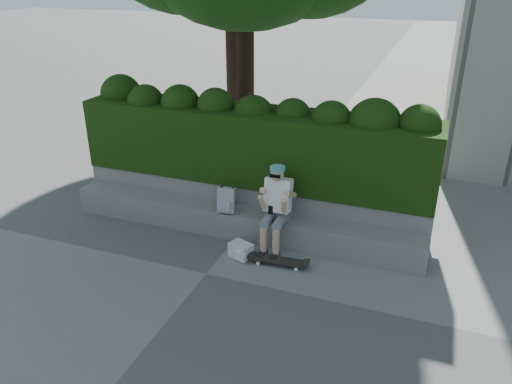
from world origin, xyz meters
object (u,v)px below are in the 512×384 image
at_px(person, 277,205).
at_px(backpack_ground, 241,250).
at_px(skateboard, 278,260).
at_px(backpack_plaid, 227,200).

bearing_deg(person, backpack_ground, -133.74).
height_order(person, skateboard, person).
xyz_separation_m(skateboard, backpack_plaid, (-1.07, 0.55, 0.58)).
relative_size(person, backpack_ground, 4.08).
bearing_deg(backpack_ground, person, 66.36).
relative_size(person, backpack_plaid, 3.35).
bearing_deg(skateboard, backpack_ground, 173.15).
height_order(skateboard, backpack_plaid, backpack_plaid).
relative_size(skateboard, backpack_ground, 2.50).
relative_size(skateboard, backpack_plaid, 2.06).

